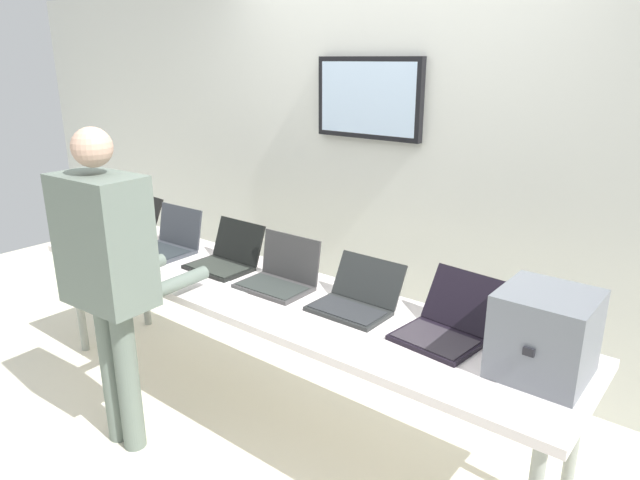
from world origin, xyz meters
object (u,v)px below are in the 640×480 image
at_px(laptop_station_0, 130,228).
at_px(laptop_station_5, 447,324).
at_px(person, 108,264).
at_px(laptop_station_4, 356,299).
at_px(laptop_station_1, 169,241).
at_px(laptop_station_3, 280,276).
at_px(equipment_box, 545,334).
at_px(laptop_station_2, 226,257).
at_px(workbench, 267,298).

relative_size(laptop_station_0, laptop_station_5, 0.93).
bearing_deg(person, laptop_station_4, 37.76).
bearing_deg(laptop_station_4, laptop_station_1, -179.27).
xyz_separation_m(laptop_station_1, laptop_station_5, (1.86, 0.03, -0.00)).
relative_size(laptop_station_0, laptop_station_4, 1.08).
xyz_separation_m(laptop_station_3, person, (-0.45, -0.69, 0.16)).
xyz_separation_m(laptop_station_0, laptop_station_4, (1.85, -0.01, -0.01)).
height_order(laptop_station_3, laptop_station_5, laptop_station_3).
bearing_deg(laptop_station_0, laptop_station_1, -3.22).
bearing_deg(laptop_station_3, laptop_station_1, 179.98).
height_order(equipment_box, laptop_station_1, equipment_box).
bearing_deg(person, laptop_station_5, 27.57).
relative_size(laptop_station_1, laptop_station_3, 0.99).
distance_m(laptop_station_1, laptop_station_3, 0.93).
relative_size(laptop_station_2, person, 0.22).
relative_size(laptop_station_0, laptop_station_3, 1.05).
bearing_deg(laptop_station_5, laptop_station_4, -178.68).
xyz_separation_m(laptop_station_0, laptop_station_3, (1.38, -0.03, 0.00)).
relative_size(laptop_station_0, laptop_station_1, 1.05).
height_order(laptop_station_1, laptop_station_5, laptop_station_1).
relative_size(workbench, laptop_station_3, 8.40).
xyz_separation_m(laptop_station_3, laptop_station_4, (0.47, 0.02, -0.01)).
distance_m(workbench, laptop_station_0, 1.36).
relative_size(laptop_station_5, person, 0.26).
height_order(workbench, laptop_station_4, laptop_station_4).
xyz_separation_m(laptop_station_3, laptop_station_5, (0.93, 0.03, -0.00)).
xyz_separation_m(workbench, laptop_station_3, (0.03, 0.07, 0.11)).
distance_m(workbench, laptop_station_3, 0.13).
height_order(laptop_station_2, laptop_station_4, laptop_station_2).
bearing_deg(laptop_station_1, laptop_station_2, 2.70).
relative_size(laptop_station_3, laptop_station_5, 0.89).
relative_size(laptop_station_3, laptop_station_4, 1.03).
distance_m(laptop_station_0, laptop_station_2, 0.94).
distance_m(laptop_station_1, laptop_station_5, 1.86).
distance_m(workbench, laptop_station_2, 0.43).
bearing_deg(laptop_station_4, equipment_box, -2.57).
bearing_deg(laptop_station_5, workbench, -174.06).
xyz_separation_m(equipment_box, laptop_station_2, (-1.78, 0.04, -0.11)).
bearing_deg(laptop_station_0, laptop_station_2, -0.15).
distance_m(equipment_box, laptop_station_1, 2.27).
bearing_deg(workbench, person, -124.09).
xyz_separation_m(workbench, laptop_station_5, (0.96, 0.10, 0.10)).
height_order(laptop_station_0, laptop_station_2, laptop_station_0).
distance_m(laptop_station_2, laptop_station_5, 1.37).
height_order(equipment_box, person, person).
bearing_deg(laptop_station_1, person, -55.38).
xyz_separation_m(laptop_station_2, laptop_station_3, (0.44, -0.02, 0.00)).
distance_m(workbench, laptop_station_5, 0.97).
xyz_separation_m(laptop_station_2, person, (-0.01, -0.72, 0.16)).
distance_m(laptop_station_0, person, 1.19).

